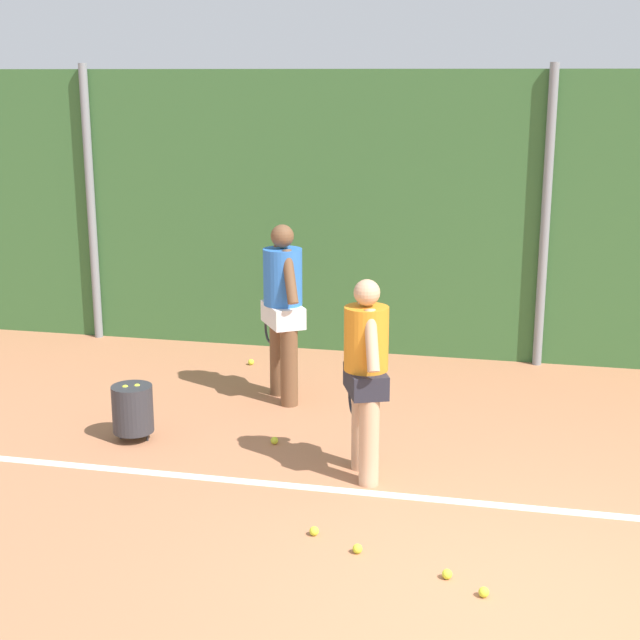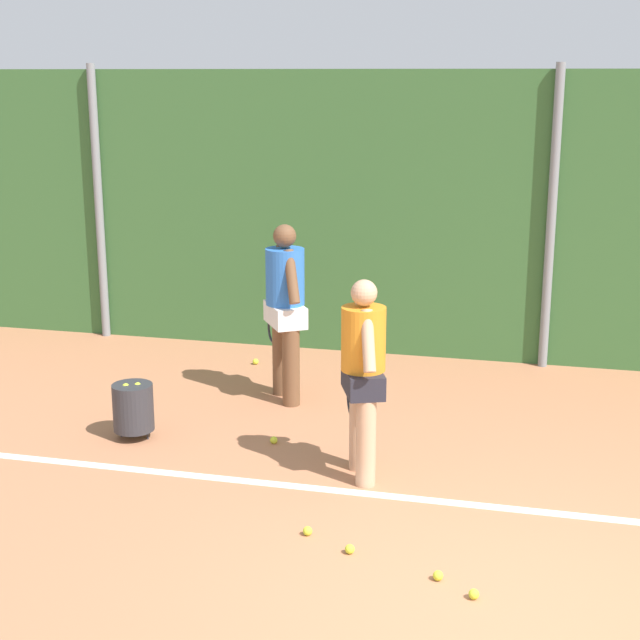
% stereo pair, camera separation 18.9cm
% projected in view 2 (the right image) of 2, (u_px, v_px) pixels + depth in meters
% --- Properties ---
extents(ground_plane, '(28.07, 28.07, 0.00)m').
position_uv_depth(ground_plane, '(534.00, 512.00, 6.97)').
color(ground_plane, '#B2704C').
extents(hedge_fence_backdrop, '(18.24, 0.25, 3.19)m').
position_uv_depth(hedge_fence_backdrop, '(551.00, 221.00, 10.22)').
color(hedge_fence_backdrop, '#386633').
rests_on(hedge_fence_backdrop, ground_plane).
extents(fence_post_left, '(0.10, 0.10, 3.26)m').
position_uv_depth(fence_post_left, '(99.00, 204.00, 11.26)').
color(fence_post_left, gray).
rests_on(fence_post_left, ground_plane).
extents(fence_post_center, '(0.10, 0.10, 3.26)m').
position_uv_depth(fence_post_center, '(551.00, 220.00, 10.05)').
color(fence_post_center, gray).
rests_on(fence_post_center, ground_plane).
extents(court_baseline_paint, '(13.33, 0.10, 0.01)m').
position_uv_depth(court_baseline_paint, '(534.00, 511.00, 6.98)').
color(court_baseline_paint, white).
rests_on(court_baseline_paint, ground_plane).
extents(player_foreground_near, '(0.43, 0.70, 1.62)m').
position_uv_depth(player_foreground_near, '(363.00, 369.00, 7.37)').
color(player_foreground_near, tan).
rests_on(player_foreground_near, ground_plane).
extents(player_midcourt, '(0.56, 0.67, 1.75)m').
position_uv_depth(player_midcourt, '(285.00, 303.00, 9.15)').
color(player_midcourt, brown).
rests_on(player_midcourt, ground_plane).
extents(ball_hopper, '(0.36, 0.36, 0.51)m').
position_uv_depth(ball_hopper, '(133.00, 407.00, 8.32)').
color(ball_hopper, '#2D2D33').
rests_on(ball_hopper, ground_plane).
extents(tennis_ball_2, '(0.07, 0.07, 0.07)m').
position_uv_depth(tennis_ball_2, '(438.00, 576.00, 6.03)').
color(tennis_ball_2, '#CCDB33').
rests_on(tennis_ball_2, ground_plane).
extents(tennis_ball_3, '(0.07, 0.07, 0.07)m').
position_uv_depth(tennis_ball_3, '(274.00, 440.00, 8.26)').
color(tennis_ball_3, '#CCDB33').
rests_on(tennis_ball_3, ground_plane).
extents(tennis_ball_4, '(0.07, 0.07, 0.07)m').
position_uv_depth(tennis_ball_4, '(128.00, 395.00, 9.40)').
color(tennis_ball_4, '#CCDB33').
rests_on(tennis_ball_4, ground_plane).
extents(tennis_ball_5, '(0.07, 0.07, 0.07)m').
position_uv_depth(tennis_ball_5, '(474.00, 594.00, 5.82)').
color(tennis_ball_5, '#CCDB33').
rests_on(tennis_ball_5, ground_plane).
extents(tennis_ball_6, '(0.07, 0.07, 0.07)m').
position_uv_depth(tennis_ball_6, '(308.00, 531.00, 6.62)').
color(tennis_ball_6, '#CCDB33').
rests_on(tennis_ball_6, ground_plane).
extents(tennis_ball_7, '(0.07, 0.07, 0.07)m').
position_uv_depth(tennis_ball_7, '(350.00, 549.00, 6.37)').
color(tennis_ball_7, '#CCDB33').
rests_on(tennis_ball_7, ground_plane).
extents(tennis_ball_8, '(0.07, 0.07, 0.07)m').
position_uv_depth(tennis_ball_8, '(256.00, 362.00, 10.50)').
color(tennis_ball_8, '#CCDB33').
rests_on(tennis_ball_8, ground_plane).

